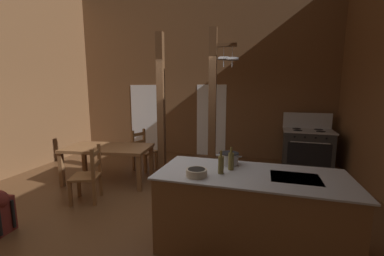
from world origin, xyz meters
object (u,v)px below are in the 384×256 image
object	(u,v)px
kitchen_island	(250,211)
mixing_bowl_on_counter	(197,173)
dining_table	(108,151)
bottle_short_on_counter	(231,161)
stove_range	(307,148)
ladderback_chair_near_window	(89,175)
ladderback_chair_by_post	(143,151)
stockpot_on_counter	(229,158)
bottle_tall_on_counter	(221,164)

from	to	relation	value
kitchen_island	mixing_bowl_on_counter	world-z (taller)	mixing_bowl_on_counter
dining_table	bottle_short_on_counter	distance (m)	2.99
stove_range	mixing_bowl_on_counter	world-z (taller)	stove_range
mixing_bowl_on_counter	ladderback_chair_near_window	bearing A→B (deg)	156.70
ladderback_chair_near_window	stove_range	bearing A→B (deg)	35.04
dining_table	ladderback_chair_by_post	bearing A→B (deg)	68.69
stockpot_on_counter	mixing_bowl_on_counter	xyz separation A→B (m)	(-0.32, -0.53, -0.04)
ladderback_chair_by_post	stockpot_on_counter	distance (m)	3.12
ladderback_chair_near_window	stockpot_on_counter	distance (m)	2.47
stockpot_on_counter	mixing_bowl_on_counter	size ratio (longest dim) A/B	1.38
kitchen_island	mixing_bowl_on_counter	xyz separation A→B (m)	(-0.60, -0.23, 0.51)
ladderback_chair_near_window	mixing_bowl_on_counter	distance (m)	2.31
stockpot_on_counter	bottle_short_on_counter	bearing A→B (deg)	-78.72
stove_range	dining_table	size ratio (longest dim) A/B	0.74
stove_range	bottle_tall_on_counter	xyz separation A→B (m)	(-1.73, -3.58, 0.55)
stove_range	stockpot_on_counter	distance (m)	3.65
bottle_short_on_counter	bottle_tall_on_counter	bearing A→B (deg)	-121.49
dining_table	mixing_bowl_on_counter	world-z (taller)	mixing_bowl_on_counter
mixing_bowl_on_counter	bottle_tall_on_counter	distance (m)	0.30
kitchen_island	stove_range	xyz separation A→B (m)	(1.39, 3.50, 0.02)
stove_range	ladderback_chair_by_post	world-z (taller)	stove_range
stockpot_on_counter	bottle_tall_on_counter	bearing A→B (deg)	-99.16
kitchen_island	dining_table	xyz separation A→B (m)	(-2.83, 1.53, 0.19)
ladderback_chair_by_post	bottle_short_on_counter	distance (m)	3.30
stockpot_on_counter	bottle_short_on_counter	size ratio (longest dim) A/B	1.17
stockpot_on_counter	bottle_tall_on_counter	distance (m)	0.39
mixing_bowl_on_counter	bottle_tall_on_counter	bearing A→B (deg)	30.79
stockpot_on_counter	bottle_tall_on_counter	size ratio (longest dim) A/B	1.19
kitchen_island	bottle_tall_on_counter	distance (m)	0.67
kitchen_island	ladderback_chair_near_window	bearing A→B (deg)	166.15
dining_table	bottle_short_on_counter	size ratio (longest dim) A/B	6.42
mixing_bowl_on_counter	dining_table	bearing A→B (deg)	141.68
dining_table	stockpot_on_counter	size ratio (longest dim) A/B	5.49
dining_table	bottle_tall_on_counter	size ratio (longest dim) A/B	6.56
mixing_bowl_on_counter	bottle_short_on_counter	bearing A→B (deg)	41.83
kitchen_island	ladderback_chair_by_post	size ratio (longest dim) A/B	2.33
bottle_short_on_counter	mixing_bowl_on_counter	bearing A→B (deg)	-138.17
stockpot_on_counter	dining_table	bearing A→B (deg)	154.16
ladderback_chair_near_window	bottle_tall_on_counter	world-z (taller)	bottle_tall_on_counter
ladderback_chair_near_window	bottle_tall_on_counter	distance (m)	2.50
dining_table	mixing_bowl_on_counter	xyz separation A→B (m)	(2.23, -1.77, 0.32)
kitchen_island	stockpot_on_counter	world-z (taller)	stockpot_on_counter
ladderback_chair_near_window	mixing_bowl_on_counter	bearing A→B (deg)	-23.30
kitchen_island	ladderback_chair_by_post	xyz separation A→B (m)	(-2.48, 2.44, -0.01)
bottle_tall_on_counter	bottle_short_on_counter	distance (m)	0.20
kitchen_island	bottle_short_on_counter	distance (m)	0.63
dining_table	bottle_tall_on_counter	xyz separation A→B (m)	(2.49, -1.61, 0.38)
stove_range	ladderback_chair_by_post	distance (m)	4.01
ladderback_chair_near_window	stockpot_on_counter	xyz separation A→B (m)	(2.38, -0.36, 0.55)
stockpot_on_counter	bottle_short_on_counter	xyz separation A→B (m)	(0.04, -0.21, 0.03)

